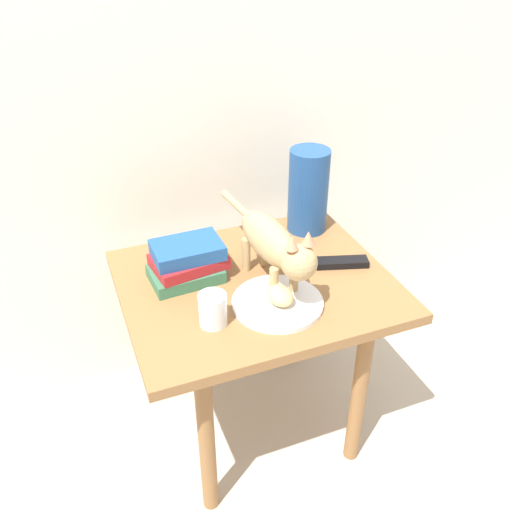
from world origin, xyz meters
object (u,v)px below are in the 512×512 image
object	(u,v)px
book_stack	(187,262)
cat	(274,244)
plate	(278,303)
bread_roll	(280,295)
green_vase	(308,191)
tv_remote	(342,262)
side_table	(256,305)
candle_jar	(213,311)

from	to	relation	value
book_stack	cat	bearing A→B (deg)	-31.36
plate	bread_roll	bearing A→B (deg)	-87.78
plate	green_vase	size ratio (longest dim) A/B	0.89
green_vase	tv_remote	world-z (taller)	green_vase
plate	book_stack	world-z (taller)	book_stack
side_table	book_stack	xyz separation A→B (m)	(-0.17, 0.08, 0.14)
plate	side_table	bearing A→B (deg)	95.60
bread_roll	cat	world-z (taller)	cat
green_vase	candle_jar	world-z (taller)	green_vase
book_stack	green_vase	size ratio (longest dim) A/B	0.82
cat	candle_jar	world-z (taller)	cat
candle_jar	green_vase	bearing A→B (deg)	39.23
side_table	book_stack	world-z (taller)	book_stack
plate	bread_roll	distance (m)	0.03
book_stack	green_vase	bearing A→B (deg)	16.86
plate	bread_roll	size ratio (longest dim) A/B	2.94
cat	green_vase	size ratio (longest dim) A/B	1.82
bread_roll	tv_remote	distance (m)	0.27
side_table	cat	xyz separation A→B (m)	(0.03, -0.04, 0.22)
bread_roll	tv_remote	xyz separation A→B (m)	(0.24, 0.11, -0.03)
book_stack	tv_remote	distance (m)	0.44
side_table	tv_remote	distance (m)	0.27
plate	candle_jar	bearing A→B (deg)	-176.98
green_vase	candle_jar	xyz separation A→B (m)	(-0.42, -0.34, -0.09)
green_vase	cat	bearing A→B (deg)	-131.11
plate	green_vase	world-z (taller)	green_vase
book_stack	tv_remote	world-z (taller)	book_stack
side_table	cat	bearing A→B (deg)	-50.11
plate	green_vase	bearing A→B (deg)	53.88
bread_roll	green_vase	world-z (taller)	green_vase
plate	green_vase	xyz separation A→B (m)	(0.24, 0.33, 0.12)
green_vase	candle_jar	bearing A→B (deg)	-140.77
side_table	bread_roll	size ratio (longest dim) A/B	9.08
bread_roll	candle_jar	bearing A→B (deg)	178.96
green_vase	bread_roll	bearing A→B (deg)	-125.07
candle_jar	tv_remote	world-z (taller)	candle_jar
plate	bread_roll	world-z (taller)	bread_roll
bread_roll	tv_remote	size ratio (longest dim) A/B	0.53
side_table	cat	world-z (taller)	cat
bread_roll	plate	bearing A→B (deg)	92.22
plate	cat	world-z (taller)	cat
candle_jar	tv_remote	bearing A→B (deg)	14.90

